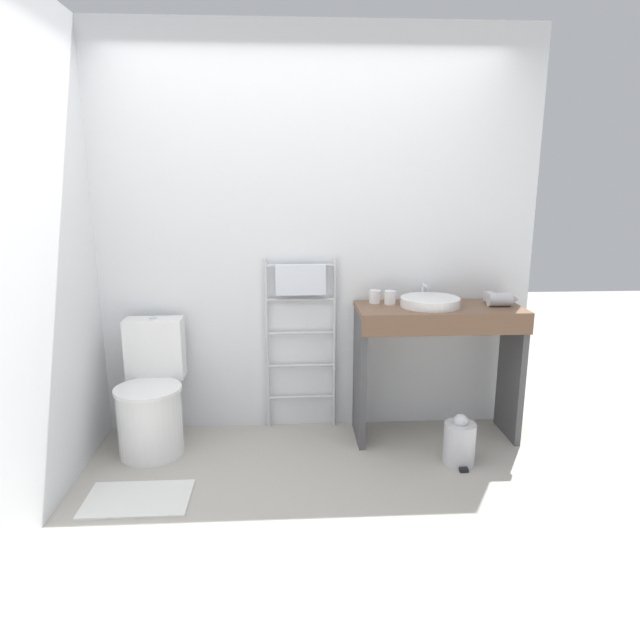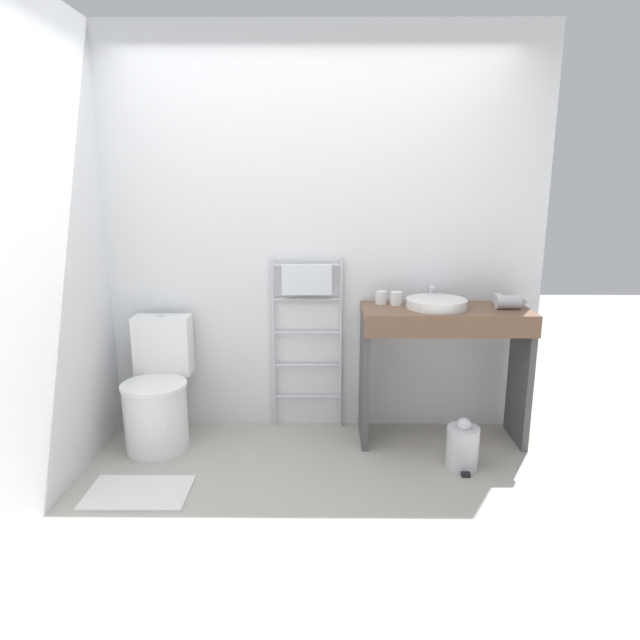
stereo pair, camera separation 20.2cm
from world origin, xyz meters
The scene contains 13 objects.
ground_plane centered at (0.00, 0.00, 0.00)m, with size 12.00×12.00×0.00m, color #A8A399.
wall_back centered at (0.00, 1.36, 1.32)m, with size 3.01×0.12×2.64m, color silver.
wall_side centered at (-1.44, 0.65, 1.32)m, with size 0.12×1.94×2.64m, color silver.
toilet centered at (-1.02, 0.98, 0.33)m, with size 0.41×0.55×0.83m.
towel_radiator centered at (-0.06, 1.25, 0.84)m, with size 0.48×0.06×1.19m.
vanity_counter centered at (0.82, 1.04, 0.62)m, with size 1.06×0.45×0.90m.
sink_basin centered at (0.76, 1.06, 0.93)m, with size 0.38×0.38×0.06m.
faucet centered at (0.76, 1.24, 0.97)m, with size 0.02×0.10×0.12m.
cup_near_wall centered at (0.43, 1.19, 0.94)m, with size 0.07×0.07×0.08m.
cup_near_edge centered at (0.52, 1.15, 0.94)m, with size 0.08×0.08×0.09m.
hair_dryer centered at (1.22, 1.05, 0.94)m, with size 0.20×0.18×0.09m.
trash_bin centered at (0.88, 0.67, 0.14)m, with size 0.19×0.23×0.32m.
bath_mat centered at (-0.97, 0.36, 0.01)m, with size 0.56×0.36×0.01m, color silver.
Camera 2 is at (0.05, -2.46, 1.68)m, focal length 32.00 mm.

